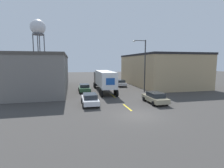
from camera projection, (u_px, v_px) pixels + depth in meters
ground_plane at (137, 115)px, 17.71m from camera, size 160.00×160.00×0.00m
road_centerline at (113, 96)px, 28.14m from camera, size 0.20×18.26×0.01m
warehouse_left at (44, 72)px, 34.22m from camera, size 8.71×23.35×6.78m
warehouse_right at (159, 70)px, 41.05m from camera, size 12.86×20.51×7.17m
semi_truck at (104, 79)px, 32.27m from camera, size 2.94×12.82×3.79m
parked_car_left_near at (90, 99)px, 21.99m from camera, size 2.08×4.56×1.44m
parked_car_right_far at (120, 83)px, 39.28m from camera, size 2.08×4.56×1.44m
parked_car_left_far at (84, 88)px, 31.67m from camera, size 2.08×4.56×1.44m
parked_car_right_near at (155, 98)px, 22.91m from camera, size 2.08×4.56×1.44m
water_tower at (38, 29)px, 52.13m from camera, size 4.48×4.48×17.97m
street_lamp at (144, 63)px, 31.08m from camera, size 2.50×0.32×9.26m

